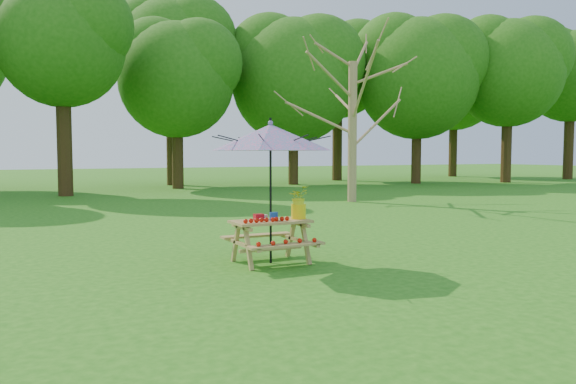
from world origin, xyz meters
name	(u,v)px	position (x,y,z in m)	size (l,w,h in m)	color
treeline	(193,15)	(0.00, 22.00, 8.00)	(60.00, 12.00, 16.00)	#1E6010
bare_tree	(353,3)	(3.00, 13.26, 6.84)	(6.49, 6.49, 11.26)	#977352
picnic_table	(271,242)	(-4.13, 4.53, 0.33)	(1.20, 1.32, 0.67)	#A4894A
patio_umbrella	(270,137)	(-4.13, 4.53, 1.95)	(2.18, 2.18, 2.25)	black
produce_bins	(266,217)	(-4.19, 4.57, 0.72)	(0.33, 0.39, 0.13)	#AC0D1B
tomatoes_row	(267,220)	(-4.28, 4.35, 0.71)	(0.77, 0.13, 0.07)	red
flower_bucket	(299,201)	(-3.65, 4.51, 0.95)	(0.40, 0.38, 0.52)	yellow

